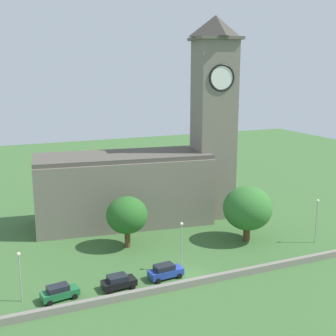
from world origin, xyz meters
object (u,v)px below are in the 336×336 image
Objects in this scene: streetlamp_central at (317,214)px; tree_riverside_west at (127,215)px; streetlamp_west_mid at (181,238)px; car_green at (59,292)px; church at (149,168)px; car_black at (119,282)px; car_blue at (165,271)px; tree_by_tower at (248,208)px; streetlamp_west_end at (20,268)px.

tree_riverside_west reaches higher than streetlamp_central.
streetlamp_west_mid is 0.96× the size of streetlamp_central.
car_green is 16.68m from streetlamp_west_mid.
church reaches higher than car_black.
tree_riverside_west is at bearing 67.04° from car_black.
car_black is at bearing -112.96° from tree_riverside_west.
car_blue is 18.53m from tree_by_tower.
tree_by_tower reaches higher than tree_riverside_west.
church is at bearing 41.45° from streetlamp_west_end.
car_green is 31.14m from tree_by_tower.
tree_by_tower is at bearing 22.21° from streetlamp_west_mid.
tree_riverside_west is (16.24, 10.60, 0.88)m from streetlamp_west_end.
church is 5.90× the size of streetlamp_west_end.
tree_by_tower reaches higher than streetlamp_west_mid.
car_black is 0.92× the size of car_blue.
streetlamp_west_end is 43.19m from streetlamp_central.
church reaches higher than streetlamp_west_end.
church is 4.12× the size of tree_by_tower.
church is at bearing 74.19° from car_blue.
streetlamp_west_end is (-4.08, 1.28, 3.21)m from car_green.
tree_riverside_west is (12.16, 11.88, 4.09)m from car_green.
tree_riverside_west is at bearing 160.12° from streetlamp_central.
car_blue is at bearing -105.81° from church.
streetlamp_west_end is at bearing 176.37° from car_blue.
church reaches higher than car_green.
streetlamp_west_end is at bearing -178.86° from streetlamp_central.
tree_by_tower reaches higher than car_green.
church is 21.50m from streetlamp_west_mid.
car_blue is at bearing -3.63° from streetlamp_west_end.
streetlamp_west_end is 20.31m from streetlamp_west_mid.
church is at bearing 124.62° from tree_by_tower.
car_blue is 0.69× the size of streetlamp_west_mid.
streetlamp_central is at bearing -28.77° from tree_by_tower.
car_green is 0.68× the size of streetlamp_west_mid.
car_green is 0.99× the size of car_blue.
tree_riverside_west is (-26.94, 9.74, 0.35)m from streetlamp_central.
car_green is 0.52× the size of tree_by_tower.
streetlamp_central is (22.88, 0.63, 0.15)m from streetlamp_west_mid.
car_black is 0.70× the size of streetlamp_west_end.
streetlamp_west_mid is at bearing 5.32° from car_green.
car_green reaches higher than car_black.
car_black is 13.64m from tree_riverside_west.
streetlamp_west_end is 34.60m from tree_by_tower.
tree_by_tower is (13.78, 5.63, 0.73)m from streetlamp_west_mid.
tree_riverside_west is 0.90× the size of tree_by_tower.
church reaches higher than streetlamp_central.
car_black is at bearing -0.75° from car_green.
car_green is 0.75× the size of streetlamp_west_end.
car_green is at bearing -17.41° from streetlamp_west_end.
streetlamp_west_mid is at bearing -157.79° from tree_by_tower.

